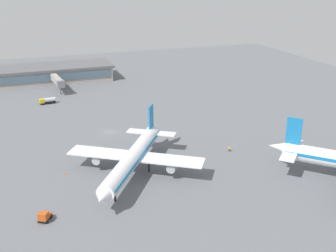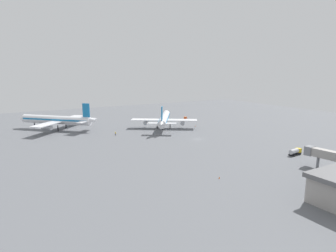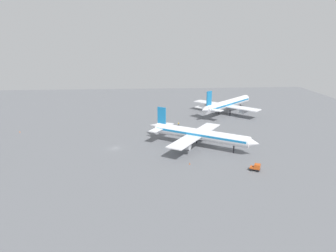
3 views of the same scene
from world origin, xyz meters
TOP-DOWN VIEW (x-y plane):
  - ground at (0.00, 0.00)m, footprint 288.00×288.00m
  - airplane_at_gate at (0.67, 33.02)m, footprint 34.32×40.73m
  - airplane_taxiing at (-53.13, 57.68)m, footprint 38.85×39.07m
  - baggage_tug at (24.91, 47.75)m, footprint 3.39×3.72m
  - fuel_truck at (17.24, -40.24)m, footprint 6.48×2.78m
  - ground_crew_worker at (-30.49, 28.15)m, footprint 0.54×0.54m
  - jet_bridge at (11.18, -57.15)m, footprint 4.63×16.88m
  - safety_cone_near_gate at (18.15, 27.03)m, footprint 0.44×0.44m
  - safety_cone_mid_apron at (-24.34, -44.88)m, footprint 0.44×0.44m

SIDE VIEW (x-z plane):
  - ground at x=0.00m, z-range 0.00..0.00m
  - safety_cone_near_gate at x=18.15m, z-range 0.00..0.60m
  - safety_cone_mid_apron at x=-24.34m, z-range 0.00..0.60m
  - ground_crew_worker at x=-30.49m, z-range 0.01..1.68m
  - baggage_tug at x=24.91m, z-range 0.01..2.31m
  - fuel_truck at x=17.24m, z-range 0.14..2.64m
  - jet_bridge at x=11.18m, z-range 1.75..8.49m
  - airplane_at_gate at x=0.67m, z-range -1.93..12.23m
  - airplane_taxiing at x=-53.13m, z-range -2.06..13.03m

